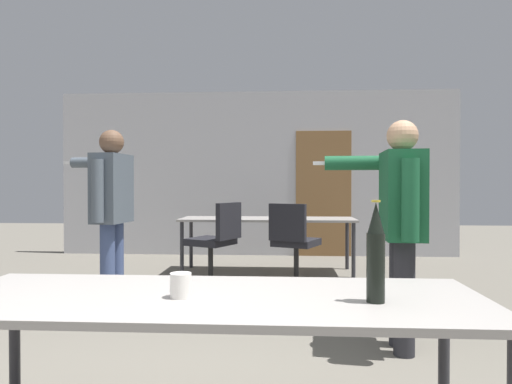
{
  "coord_description": "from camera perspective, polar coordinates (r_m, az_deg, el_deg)",
  "views": [
    {
      "loc": [
        0.45,
        -1.5,
        1.16
      ],
      "look_at": [
        0.21,
        2.43,
        1.1
      ],
      "focal_mm": 32.0,
      "sensor_mm": 36.0,
      "label": 1
    }
  ],
  "objects": [
    {
      "name": "conference_table_near",
      "position": [
        1.87,
        -5.49,
        -14.49
      ],
      "size": [
        2.14,
        0.76,
        0.72
      ],
      "color": "gray",
      "rests_on": "ground_plane"
    },
    {
      "name": "back_wall",
      "position": [
        7.58,
        0.28,
        2.26
      ],
      "size": [
        6.57,
        0.12,
        2.71
      ],
      "color": "#BCBCC1",
      "rests_on": "ground_plane"
    },
    {
      "name": "conference_table_far",
      "position": [
        6.08,
        1.45,
        -3.85
      ],
      "size": [
        2.3,
        0.7,
        0.72
      ],
      "color": "gray",
      "rests_on": "ground_plane"
    },
    {
      "name": "office_chair_near_pushed",
      "position": [
        5.32,
        4.74,
        -6.79
      ],
      "size": [
        0.62,
        0.66,
        0.95
      ],
      "rotation": [
        0.0,
        0.0,
        5.86
      ],
      "color": "black",
      "rests_on": "ground_plane"
    },
    {
      "name": "office_chair_far_right",
      "position": [
        5.38,
        -5.04,
        -6.66
      ],
      "size": [
        0.67,
        0.64,
        0.96
      ],
      "rotation": [
        0.0,
        0.0,
        1.09
      ],
      "color": "black",
      "rests_on": "ground_plane"
    },
    {
      "name": "person_right_polo",
      "position": [
        3.35,
        17.56,
        -2.57
      ],
      "size": [
        0.75,
        0.72,
        1.61
      ],
      "rotation": [
        0.0,
        0.0,
        1.5
      ],
      "color": "#28282D",
      "rests_on": "ground_plane"
    },
    {
      "name": "drink_cup",
      "position": [
        1.82,
        -9.39,
        -11.43
      ],
      "size": [
        0.08,
        0.08,
        0.09
      ],
      "color": "silver",
      "rests_on": "conference_table_near"
    },
    {
      "name": "beer_bottle",
      "position": [
        1.76,
        14.74,
        -7.52
      ],
      "size": [
        0.07,
        0.07,
        0.38
      ],
      "color": "black",
      "rests_on": "conference_table_near"
    },
    {
      "name": "person_left_plaid",
      "position": [
        4.44,
        -17.73,
        -1.15
      ],
      "size": [
        0.76,
        0.69,
        1.67
      ],
      "rotation": [
        0.0,
        0.0,
        1.48
      ],
      "color": "#3D4C75",
      "rests_on": "ground_plane"
    }
  ]
}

